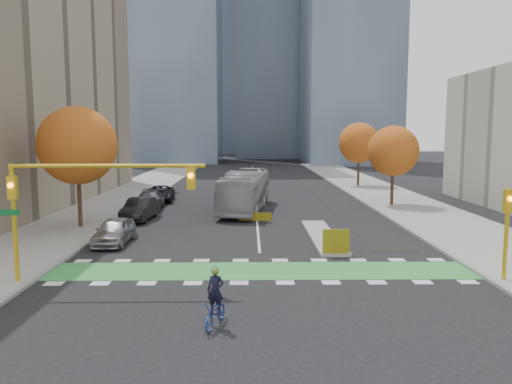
{
  "coord_description": "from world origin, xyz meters",
  "views": [
    {
      "loc": [
        -0.54,
        -21.41,
        6.5
      ],
      "look_at": [
        -0.16,
        7.73,
        3.0
      ],
      "focal_mm": 35.0,
      "sensor_mm": 36.0,
      "label": 1
    }
  ],
  "objects_px": {
    "parked_car_d": "(160,194)",
    "tree_east_near": "(393,151)",
    "tree_west": "(77,146)",
    "parked_car_c": "(149,201)",
    "traffic_signal_east": "(507,221)",
    "cyclist": "(216,307)",
    "parked_car_a": "(114,231)",
    "hazard_board": "(336,241)",
    "traffic_signal_west": "(74,191)",
    "parked_car_b": "(140,209)",
    "bus": "(245,191)",
    "tree_east_far": "(359,143)"
  },
  "relations": [
    {
      "from": "hazard_board",
      "to": "tree_east_far",
      "type": "bearing_deg",
      "value": 75.88
    },
    {
      "from": "hazard_board",
      "to": "tree_east_near",
      "type": "relative_size",
      "value": 0.2
    },
    {
      "from": "tree_east_far",
      "to": "parked_car_a",
      "type": "xyz_separation_m",
      "value": [
        -20.97,
        -30.67,
        -4.48
      ]
    },
    {
      "from": "tree_east_far",
      "to": "traffic_signal_west",
      "type": "relative_size",
      "value": 0.9
    },
    {
      "from": "traffic_signal_east",
      "to": "parked_car_a",
      "type": "distance_m",
      "value": 20.62
    },
    {
      "from": "tree_east_far",
      "to": "cyclist",
      "type": "relative_size",
      "value": 3.73
    },
    {
      "from": "traffic_signal_west",
      "to": "parked_car_d",
      "type": "relative_size",
      "value": 1.61
    },
    {
      "from": "tree_east_near",
      "to": "parked_car_a",
      "type": "relative_size",
      "value": 1.58
    },
    {
      "from": "tree_east_far",
      "to": "hazard_board",
      "type": "bearing_deg",
      "value": -104.12
    },
    {
      "from": "hazard_board",
      "to": "parked_car_c",
      "type": "height_order",
      "value": "parked_car_c"
    },
    {
      "from": "tree_east_near",
      "to": "cyclist",
      "type": "height_order",
      "value": "tree_east_near"
    },
    {
      "from": "tree_east_near",
      "to": "parked_car_a",
      "type": "height_order",
      "value": "tree_east_near"
    },
    {
      "from": "parked_car_c",
      "to": "tree_east_near",
      "type": "bearing_deg",
      "value": 1.55
    },
    {
      "from": "cyclist",
      "to": "parked_car_a",
      "type": "height_order",
      "value": "cyclist"
    },
    {
      "from": "parked_car_c",
      "to": "parked_car_d",
      "type": "distance_m",
      "value": 5.0
    },
    {
      "from": "cyclist",
      "to": "parked_car_a",
      "type": "relative_size",
      "value": 0.46
    },
    {
      "from": "hazard_board",
      "to": "tree_west",
      "type": "bearing_deg",
      "value": 154.01
    },
    {
      "from": "cyclist",
      "to": "bus",
      "type": "distance_m",
      "value": 25.08
    },
    {
      "from": "parked_car_a",
      "to": "parked_car_d",
      "type": "bearing_deg",
      "value": 92.29
    },
    {
      "from": "cyclist",
      "to": "parked_car_d",
      "type": "xyz_separation_m",
      "value": [
        -7.31,
        30.58,
        0.05
      ]
    },
    {
      "from": "parked_car_a",
      "to": "parked_car_c",
      "type": "height_order",
      "value": "parked_car_c"
    },
    {
      "from": "cyclist",
      "to": "tree_east_far",
      "type": "bearing_deg",
      "value": 88.13
    },
    {
      "from": "tree_west",
      "to": "tree_east_near",
      "type": "relative_size",
      "value": 1.16
    },
    {
      "from": "hazard_board",
      "to": "cyclist",
      "type": "relative_size",
      "value": 0.68
    },
    {
      "from": "tree_west",
      "to": "hazard_board",
      "type": "bearing_deg",
      "value": -25.99
    },
    {
      "from": "traffic_signal_east",
      "to": "parked_car_b",
      "type": "xyz_separation_m",
      "value": [
        -19.2,
        15.82,
        -1.91
      ]
    },
    {
      "from": "traffic_signal_west",
      "to": "parked_car_c",
      "type": "xyz_separation_m",
      "value": [
        -1.07,
        20.82,
        -3.26
      ]
    },
    {
      "from": "tree_east_near",
      "to": "traffic_signal_west",
      "type": "relative_size",
      "value": 0.83
    },
    {
      "from": "bus",
      "to": "parked_car_a",
      "type": "xyz_separation_m",
      "value": [
        -7.54,
        -12.46,
        -0.9
      ]
    },
    {
      "from": "tree_east_far",
      "to": "cyclist",
      "type": "bearing_deg",
      "value": -108.15
    },
    {
      "from": "traffic_signal_west",
      "to": "parked_car_b",
      "type": "distance_m",
      "value": 16.16
    },
    {
      "from": "traffic_signal_east",
      "to": "bus",
      "type": "bearing_deg",
      "value": 119.39
    },
    {
      "from": "bus",
      "to": "parked_car_a",
      "type": "distance_m",
      "value": 14.59
    },
    {
      "from": "tree_west",
      "to": "cyclist",
      "type": "xyz_separation_m",
      "value": [
        10.31,
        -17.27,
        -4.93
      ]
    },
    {
      "from": "parked_car_b",
      "to": "tree_east_near",
      "type": "bearing_deg",
      "value": 22.2
    },
    {
      "from": "tree_east_near",
      "to": "parked_car_c",
      "type": "height_order",
      "value": "tree_east_near"
    },
    {
      "from": "hazard_board",
      "to": "parked_car_a",
      "type": "distance_m",
      "value": 12.86
    },
    {
      "from": "tree_east_far",
      "to": "parked_car_a",
      "type": "relative_size",
      "value": 1.71
    },
    {
      "from": "tree_west",
      "to": "bus",
      "type": "relative_size",
      "value": 0.69
    },
    {
      "from": "tree_east_near",
      "to": "bus",
      "type": "xyz_separation_m",
      "value": [
        -12.93,
        -2.21,
        -3.2
      ]
    },
    {
      "from": "tree_east_far",
      "to": "bus",
      "type": "distance_m",
      "value": 22.91
    },
    {
      "from": "bus",
      "to": "tree_west",
      "type": "bearing_deg",
      "value": -137.13
    },
    {
      "from": "traffic_signal_east",
      "to": "cyclist",
      "type": "distance_m",
      "value": 13.24
    },
    {
      "from": "bus",
      "to": "parked_car_d",
      "type": "bearing_deg",
      "value": 153.35
    },
    {
      "from": "traffic_signal_west",
      "to": "hazard_board",
      "type": "bearing_deg",
      "value": 21.55
    },
    {
      "from": "parked_car_d",
      "to": "tree_east_near",
      "type": "bearing_deg",
      "value": -13.35
    },
    {
      "from": "traffic_signal_west",
      "to": "traffic_signal_east",
      "type": "height_order",
      "value": "traffic_signal_west"
    },
    {
      "from": "parked_car_d",
      "to": "traffic_signal_west",
      "type": "bearing_deg",
      "value": -92.01
    },
    {
      "from": "tree_west",
      "to": "parked_car_c",
      "type": "distance_m",
      "value": 10.08
    },
    {
      "from": "parked_car_a",
      "to": "parked_car_d",
      "type": "xyz_separation_m",
      "value": [
        -0.53,
        17.98,
        -0.02
      ]
    }
  ]
}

